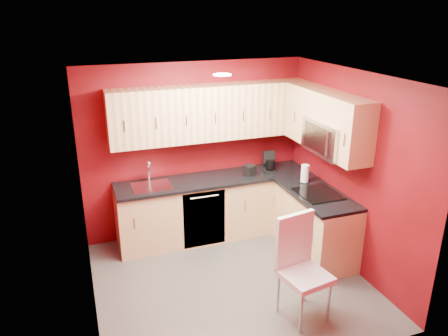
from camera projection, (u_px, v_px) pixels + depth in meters
floor at (231, 282)px, 5.38m from camera, size 3.20×3.20×0.00m
ceiling at (232, 77)px, 4.51m from camera, size 3.20×3.20×0.00m
wall_back at (195, 150)px, 6.27m from camera, size 3.20×0.00×3.20m
wall_front at (294, 255)px, 3.62m from camera, size 3.20×0.00×3.20m
wall_left at (84, 209)px, 4.44m from camera, size 0.00×3.00×3.00m
wall_right at (351, 172)px, 5.44m from camera, size 0.00×3.00×3.00m
base_cabinets_back at (215, 208)px, 6.35m from camera, size 2.80×0.60×0.87m
base_cabinets_right at (315, 225)px, 5.85m from camera, size 0.60×1.30×0.87m
countertop_back at (215, 179)px, 6.18m from camera, size 2.80×0.63×0.04m
countertop_right at (317, 194)px, 5.68m from camera, size 0.63×1.27×0.04m
upper_cabinets_back at (211, 112)px, 5.97m from camera, size 2.80×0.35×0.75m
upper_cabinets_right at (324, 115)px, 5.56m from camera, size 0.35×1.55×0.75m
microwave at (331, 137)px, 5.41m from camera, size 0.42×0.76×0.42m
cooktop at (318, 194)px, 5.64m from camera, size 0.50×0.55×0.01m
sink at (151, 183)px, 5.89m from camera, size 0.52×0.42×0.35m
dishwasher_front at (204, 219)px, 6.01m from camera, size 0.60×0.02×0.82m
downlight at (222, 75)px, 4.78m from camera, size 0.20×0.20×0.01m
coffee_maker at (270, 162)px, 6.37m from camera, size 0.21×0.26×0.28m
napkin_holder at (249, 170)px, 6.25m from camera, size 0.18×0.18×0.15m
paper_towel at (305, 174)px, 5.98m from camera, size 0.15×0.15×0.25m
dining_chair at (305, 271)px, 4.59m from camera, size 0.54×0.56×1.15m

